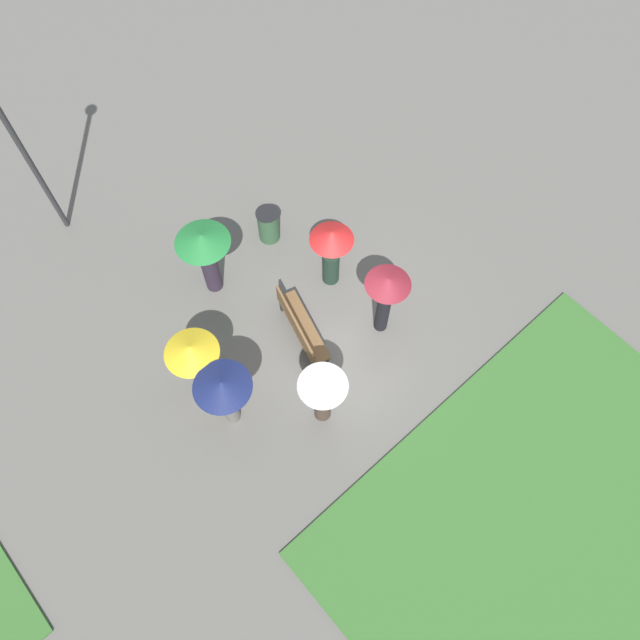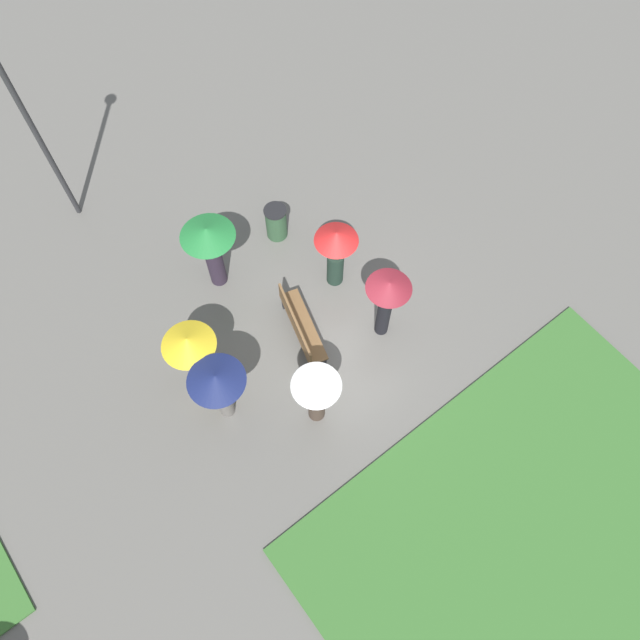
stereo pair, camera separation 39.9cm
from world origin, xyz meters
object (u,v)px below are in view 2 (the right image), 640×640
at_px(trash_bin, 276,222).
at_px(crowd_person_red, 336,249).
at_px(crowd_person_white, 316,392).
at_px(crowd_person_maroon, 387,298).
at_px(lamp_post, 25,114).
at_px(crowd_person_green, 210,244).
at_px(crowd_person_navy, 218,385).
at_px(park_bench, 300,326).
at_px(crowd_person_yellow, 192,351).

xyz_separation_m(trash_bin, crowd_person_red, (-1.81, -0.30, 0.77)).
bearing_deg(crowd_person_white, crowd_person_maroon, -105.99).
bearing_deg(crowd_person_white, lamp_post, -21.60).
bearing_deg(crowd_person_red, crowd_person_white, 89.22).
bearing_deg(crowd_person_green, crowd_person_navy, 155.31).
distance_m(park_bench, crowd_person_navy, 2.41).
relative_size(lamp_post, crowd_person_maroon, 2.51).
xyz_separation_m(crowd_person_maroon, crowd_person_red, (1.62, 0.00, -0.16)).
bearing_deg(lamp_post, trash_bin, -135.58).
bearing_deg(park_bench, crowd_person_red, -49.56).
relative_size(crowd_person_white, crowd_person_green, 0.90).
bearing_deg(crowd_person_red, crowd_person_yellow, 47.05).
relative_size(trash_bin, crowd_person_red, 0.50).
xyz_separation_m(crowd_person_maroon, crowd_person_white, (-0.66, 2.28, -0.18)).
height_order(crowd_person_navy, crowd_person_white, crowd_person_navy).
height_order(crowd_person_navy, crowd_person_green, crowd_person_green).
xyz_separation_m(trash_bin, crowd_person_green, (-0.21, 1.77, 0.95)).
height_order(lamp_post, crowd_person_maroon, lamp_post).
relative_size(park_bench, crowd_person_maroon, 0.94).
relative_size(park_bench, crowd_person_yellow, 1.01).
height_order(crowd_person_navy, crowd_person_yellow, crowd_person_yellow).
height_order(park_bench, crowd_person_navy, crowd_person_navy).
xyz_separation_m(crowd_person_green, crowd_person_yellow, (-1.79, 1.60, -0.12)).
relative_size(lamp_post, crowd_person_navy, 2.71).
bearing_deg(crowd_person_yellow, trash_bin, 122.18).
distance_m(park_bench, crowd_person_white, 1.93).
relative_size(lamp_post, crowd_person_white, 2.83).
bearing_deg(crowd_person_red, crowd_person_navy, 61.19).
bearing_deg(crowd_person_maroon, lamp_post, 57.68).
relative_size(park_bench, crowd_person_green, 0.95).
height_order(crowd_person_navy, crowd_person_red, crowd_person_navy).
bearing_deg(trash_bin, crowd_person_maroon, -174.98).
bearing_deg(crowd_person_green, lamp_post, 29.44).
xyz_separation_m(crowd_person_navy, crowd_person_yellow, (0.94, 0.01, -0.11)).
relative_size(trash_bin, crowd_person_maroon, 0.46).
distance_m(park_bench, trash_bin, 2.76).
distance_m(trash_bin, crowd_person_white, 4.61).
bearing_deg(lamp_post, crowd_person_navy, -179.70).
distance_m(lamp_post, crowd_person_yellow, 5.77).
distance_m(crowd_person_navy, crowd_person_green, 3.16).
relative_size(park_bench, crowd_person_navy, 1.01).
relative_size(crowd_person_maroon, crowd_person_navy, 1.08).
distance_m(crowd_person_navy, crowd_person_red, 3.84).
height_order(crowd_person_white, crowd_person_green, crowd_person_green).
xyz_separation_m(lamp_post, crowd_person_green, (-3.68, -1.63, -1.72)).
xyz_separation_m(crowd_person_maroon, crowd_person_yellow, (1.43, 3.68, -0.11)).
xyz_separation_m(crowd_person_white, crowd_person_yellow, (2.10, 1.40, 0.08)).
bearing_deg(crowd_person_white, trash_bin, -58.03).
relative_size(park_bench, crowd_person_white, 1.06).
bearing_deg(crowd_person_yellow, crowd_person_red, 94.46).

